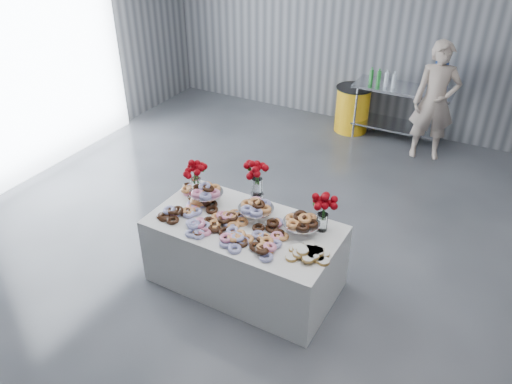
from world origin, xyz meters
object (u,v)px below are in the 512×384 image
person (435,102)px  trash_barrel (352,109)px  display_table (245,254)px  water_jug (440,77)px  prep_table (401,104)px

person → trash_barrel: person is taller
display_table → trash_barrel: trash_barrel is taller
water_jug → person: bearing=-81.4°
person → trash_barrel: bearing=148.8°
water_jug → trash_barrel: 1.49m
prep_table → person: 0.70m
display_table → trash_barrel: (-0.28, 4.17, 0.01)m
prep_table → person: person is taller
water_jug → person: (0.05, -0.34, -0.26)m
display_table → prep_table: bearing=83.3°
prep_table → display_table: bearing=-96.7°
trash_barrel → display_table: bearing=-86.1°
person → prep_table: bearing=131.6°
water_jug → prep_table: bearing=180.0°
display_table → trash_barrel: size_ratio=2.48×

